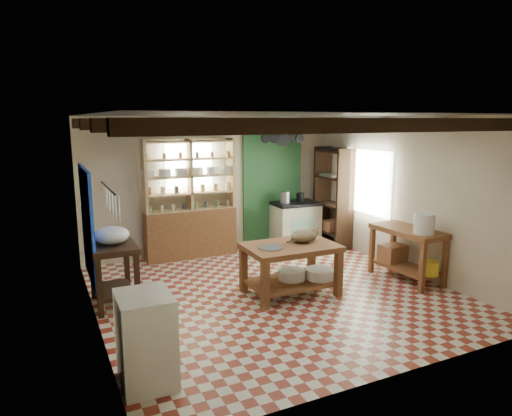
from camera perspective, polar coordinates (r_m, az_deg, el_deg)
name	(u,v)px	position (r m, az deg, el deg)	size (l,w,h in m)	color
floor	(274,293)	(6.92, 2.29, -10.62)	(5.00, 5.00, 0.02)	maroon
ceiling	(276,115)	(6.44, 2.47, 11.53)	(5.00, 5.00, 0.02)	#424347
wall_back	(214,185)	(8.81, -5.26, 2.87)	(5.00, 0.04, 2.60)	beige
wall_front	(398,252)	(4.56, 17.29, -5.29)	(5.00, 0.04, 2.60)	beige
wall_left	(91,224)	(5.84, -19.87, -1.92)	(0.04, 5.00, 2.60)	beige
wall_right	(407,195)	(8.02, 18.38, 1.54)	(0.04, 5.00, 2.60)	beige
ceiling_beams	(276,124)	(6.44, 2.46, 10.46)	(5.00, 3.80, 0.15)	black
blue_wall_patch	(88,225)	(6.76, -20.31, -1.98)	(0.04, 1.40, 1.60)	blue
green_wall_patch	(272,184)	(9.29, 2.07, 3.02)	(1.30, 0.04, 2.30)	#205229
window_back	(189,166)	(8.58, -8.40, 5.27)	(0.90, 0.02, 0.80)	silver
window_right	(368,182)	(8.73, 13.80, 3.18)	(0.02, 1.30, 1.20)	silver
utensil_rail	(109,200)	(4.58, -17.96, 0.93)	(0.06, 0.90, 0.28)	black
pot_rack	(283,139)	(8.84, 3.38, 8.65)	(0.86, 0.12, 0.36)	black
shelving_unit	(190,199)	(8.49, -8.27, 1.12)	(1.70, 0.34, 2.20)	tan
tall_rack	(333,197)	(9.30, 9.62, 1.31)	(0.40, 0.86, 2.00)	black
work_table	(290,269)	(6.78, 4.31, -7.65)	(1.32, 0.88, 0.75)	brown
stove	(295,224)	(9.34, 4.93, -1.97)	(0.92, 0.62, 0.90)	beige
prep_table	(114,274)	(6.66, -17.33, -7.91)	(0.59, 0.86, 0.88)	black
white_cabinet	(146,339)	(4.70, -13.60, -15.67)	(0.51, 0.61, 0.91)	silver
right_counter	(407,254)	(7.71, 18.32, -5.51)	(0.59, 1.18, 0.85)	brown
cat	(304,236)	(6.81, 6.01, -3.50)	(0.41, 0.31, 0.18)	olive
steel_tray	(271,248)	(6.46, 1.85, -4.98)	(0.34, 0.34, 0.02)	#AEAFB6
basin_large	(292,275)	(6.88, 4.46, -8.30)	(0.41, 0.41, 0.14)	silver
basin_small	(320,274)	(6.95, 7.98, -8.13)	(0.43, 0.43, 0.15)	silver
kettle_left	(285,197)	(9.11, 3.62, 1.35)	(0.20, 0.20, 0.23)	#AEAFB6
kettle_right	(300,197)	(9.28, 5.53, 1.34)	(0.15, 0.15, 0.18)	black
enamel_bowl	(112,235)	(6.51, -17.61, -3.26)	(0.48, 0.48, 0.24)	silver
white_bucket	(424,224)	(7.30, 20.31, -1.84)	(0.31, 0.31, 0.31)	silver
wicker_basket	(393,253)	(7.92, 16.72, -5.42)	(0.40, 0.32, 0.28)	brown
yellow_tub	(429,268)	(7.45, 20.80, -6.99)	(0.29, 0.29, 0.21)	gold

